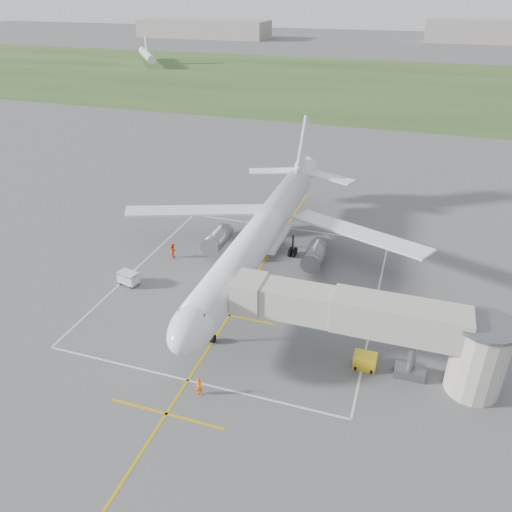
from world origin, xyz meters
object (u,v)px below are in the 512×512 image
(airliner, at_px, (261,233))
(jet_bridge, at_px, (389,327))
(gpu_unit, at_px, (365,361))
(ramp_worker_nose, at_px, (199,387))
(ramp_worker_wing, at_px, (174,250))
(baggage_cart, at_px, (128,278))

(airliner, distance_m, jet_bridge, 21.22)
(airliner, relative_size, gpu_unit, 23.42)
(ramp_worker_nose, relative_size, ramp_worker_wing, 0.91)
(jet_bridge, bearing_deg, airliner, 137.81)
(airliner, distance_m, ramp_worker_wing, 11.59)
(baggage_cart, bearing_deg, gpu_unit, 0.63)
(ramp_worker_nose, bearing_deg, gpu_unit, 34.05)
(airliner, distance_m, baggage_cart, 15.97)
(gpu_unit, distance_m, baggage_cart, 27.71)
(baggage_cart, relative_size, ramp_worker_wing, 1.32)
(ramp_worker_wing, bearing_deg, airliner, -119.61)
(gpu_unit, bearing_deg, baggage_cart, 168.59)
(jet_bridge, bearing_deg, ramp_worker_wing, 154.09)
(jet_bridge, distance_m, ramp_worker_nose, 16.51)
(jet_bridge, relative_size, ramp_worker_nose, 13.74)
(jet_bridge, xyz_separation_m, ramp_worker_nose, (-14.08, -7.70, -3.89))
(baggage_cart, bearing_deg, ramp_worker_nose, -29.81)
(baggage_cart, height_order, ramp_worker_wing, ramp_worker_wing)
(gpu_unit, relative_size, baggage_cart, 0.81)
(baggage_cart, xyz_separation_m, ramp_worker_nose, (14.58, -13.30, 0.05))
(airliner, xyz_separation_m, gpu_unit, (14.17, -14.38, -3.66))
(gpu_unit, xyz_separation_m, ramp_worker_nose, (-12.53, -7.57, 0.12))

